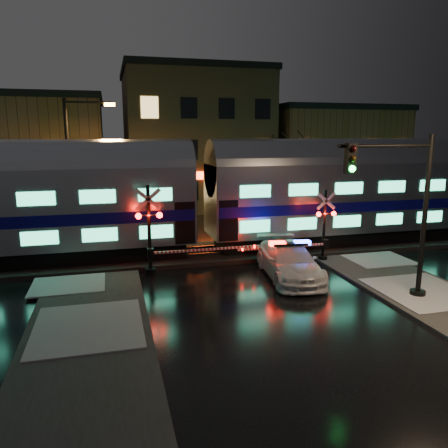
{
  "coord_description": "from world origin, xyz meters",
  "views": [
    {
      "loc": [
        -5.57,
        -17.19,
        6.36
      ],
      "look_at": [
        -0.41,
        2.5,
        2.2
      ],
      "focal_mm": 35.0,
      "sensor_mm": 36.0,
      "label": 1
    }
  ],
  "objects_px": {
    "police_car": "(289,261)",
    "crossing_signal_right": "(318,233)",
    "streetlight": "(74,163)",
    "crossing_signal_left": "(157,238)",
    "traffic_light": "(403,215)"
  },
  "relations": [
    {
      "from": "crossing_signal_right",
      "to": "streetlight",
      "type": "bearing_deg",
      "value": 150.64
    },
    {
      "from": "crossing_signal_right",
      "to": "crossing_signal_left",
      "type": "bearing_deg",
      "value": 179.92
    },
    {
      "from": "crossing_signal_right",
      "to": "traffic_light",
      "type": "distance_m",
      "value": 5.94
    },
    {
      "from": "police_car",
      "to": "crossing_signal_right",
      "type": "xyz_separation_m",
      "value": [
        2.34,
        1.9,
        0.75
      ]
    },
    {
      "from": "crossing_signal_left",
      "to": "traffic_light",
      "type": "relative_size",
      "value": 0.92
    },
    {
      "from": "traffic_light",
      "to": "streetlight",
      "type": "relative_size",
      "value": 0.77
    },
    {
      "from": "police_car",
      "to": "traffic_light",
      "type": "bearing_deg",
      "value": -45.26
    },
    {
      "from": "crossing_signal_right",
      "to": "police_car",
      "type": "bearing_deg",
      "value": -140.92
    },
    {
      "from": "police_car",
      "to": "crossing_signal_right",
      "type": "height_order",
      "value": "crossing_signal_right"
    },
    {
      "from": "police_car",
      "to": "crossing_signal_right",
      "type": "distance_m",
      "value": 3.11
    },
    {
      "from": "police_car",
      "to": "streetlight",
      "type": "height_order",
      "value": "streetlight"
    },
    {
      "from": "police_car",
      "to": "crossing_signal_right",
      "type": "relative_size",
      "value": 1.05
    },
    {
      "from": "crossing_signal_right",
      "to": "traffic_light",
      "type": "bearing_deg",
      "value": -83.95
    },
    {
      "from": "crossing_signal_right",
      "to": "traffic_light",
      "type": "xyz_separation_m",
      "value": [
        0.59,
        -5.6,
        1.88
      ]
    },
    {
      "from": "police_car",
      "to": "crossing_signal_left",
      "type": "bearing_deg",
      "value": 167.76
    }
  ]
}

